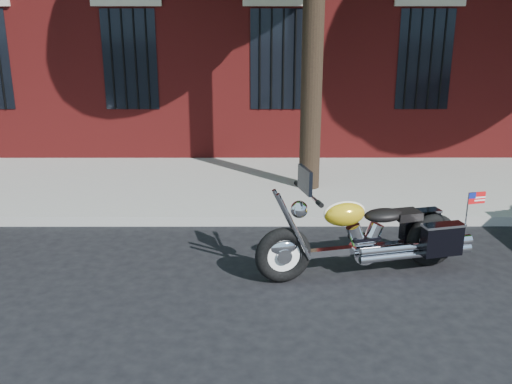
{
  "coord_description": "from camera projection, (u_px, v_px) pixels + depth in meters",
  "views": [
    {
      "loc": [
        -0.45,
        -6.8,
        3.06
      ],
      "look_at": [
        -0.44,
        0.8,
        0.7
      ],
      "focal_mm": 40.0,
      "sensor_mm": 36.0,
      "label": 1
    }
  ],
  "objects": [
    {
      "name": "ground",
      "position": [
        290.0,
        262.0,
        7.41
      ],
      "size": [
        120.0,
        120.0,
        0.0
      ],
      "primitive_type": "plane",
      "color": "black",
      "rests_on": "ground"
    },
    {
      "name": "curb",
      "position": [
        285.0,
        220.0,
        8.7
      ],
      "size": [
        40.0,
        0.16,
        0.15
      ],
      "primitive_type": "cube",
      "color": "gray",
      "rests_on": "ground"
    },
    {
      "name": "sidewalk",
      "position": [
        280.0,
        185.0,
        10.5
      ],
      "size": [
        40.0,
        3.6,
        0.15
      ],
      "primitive_type": "cube",
      "color": "gray",
      "rests_on": "ground"
    },
    {
      "name": "motorcycle",
      "position": [
        371.0,
        237.0,
        6.96
      ],
      "size": [
        2.78,
        1.19,
        1.4
      ],
      "rotation": [
        0.0,
        0.0,
        0.24
      ],
      "color": "black",
      "rests_on": "ground"
    }
  ]
}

